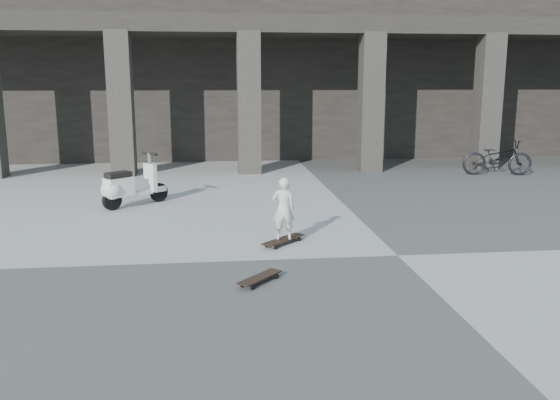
{
  "coord_description": "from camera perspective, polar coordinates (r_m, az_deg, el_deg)",
  "views": [
    {
      "loc": [
        -2.82,
        -8.6,
        2.71
      ],
      "look_at": [
        -1.7,
        1.34,
        0.65
      ],
      "focal_mm": 38.0,
      "sensor_mm": 36.0,
      "label": 1
    }
  ],
  "objects": [
    {
      "name": "child",
      "position": [
        9.73,
        0.33,
        -0.83
      ],
      "size": [
        0.39,
        0.27,
        1.03
      ],
      "primitive_type": "imported",
      "rotation": [
        0.0,
        0.0,
        3.09
      ],
      "color": "beige",
      "rests_on": "longboard"
    },
    {
      "name": "skateboard_spare",
      "position": [
        8.05,
        -1.95,
        -7.51
      ],
      "size": [
        0.65,
        0.7,
        0.09
      ],
      "rotation": [
        0.0,
        0.0,
        0.84
      ],
      "color": "black",
      "rests_on": "ground"
    },
    {
      "name": "scooter",
      "position": [
        12.97,
        -14.74,
        1.21
      ],
      "size": [
        1.31,
        1.18,
        1.13
      ],
      "rotation": [
        0.0,
        0.0,
        0.72
      ],
      "color": "black",
      "rests_on": "ground"
    },
    {
      "name": "colonnade",
      "position": [
        22.55,
        0.76,
        12.46
      ],
      "size": [
        28.0,
        8.82,
        6.0
      ],
      "color": "black",
      "rests_on": "ground"
    },
    {
      "name": "bicycle",
      "position": [
        17.94,
        20.17,
        3.87
      ],
      "size": [
        2.01,
        1.0,
        1.01
      ],
      "primitive_type": "imported",
      "rotation": [
        0.0,
        0.0,
        1.39
      ],
      "color": "black",
      "rests_on": "ground"
    },
    {
      "name": "ground",
      "position": [
        9.45,
        11.26,
        -5.26
      ],
      "size": [
        90.0,
        90.0,
        0.0
      ],
      "primitive_type": "plane",
      "color": "#484846",
      "rests_on": "ground"
    },
    {
      "name": "longboard",
      "position": [
        9.86,
        0.33,
        -3.87
      ],
      "size": [
        0.8,
        0.8,
        0.09
      ],
      "rotation": [
        0.0,
        0.0,
        0.79
      ],
      "color": "black",
      "rests_on": "ground"
    }
  ]
}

